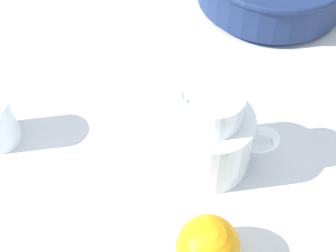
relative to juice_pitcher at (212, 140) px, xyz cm
name	(u,v)px	position (x,y,z in cm)	size (l,w,h in cm)	color
ground_plane	(160,129)	(-9.63, 2.57, -6.76)	(129.26, 93.41, 3.00)	silver
juice_pitcher	(212,140)	(0.00, 0.00, 0.00)	(14.72, 11.07, 15.12)	white
loose_orange_0	(208,247)	(6.11, -13.71, -1.33)	(7.87, 7.87, 7.87)	orange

